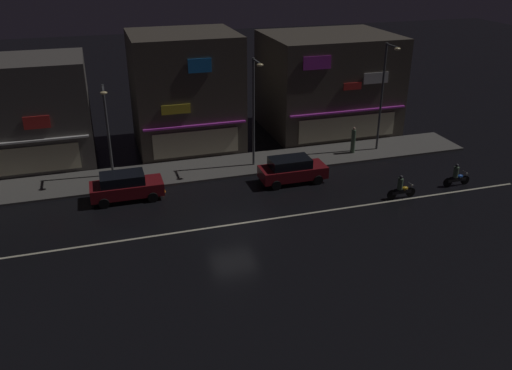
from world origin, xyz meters
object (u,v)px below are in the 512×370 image
Objects in this scene: pedestrian_on_sidewalk at (353,141)px; motorcycle_following at (401,189)px; streetlamp_mid at (254,105)px; motorcycle_lead at (456,177)px; streetlamp_east at (384,90)px; traffic_cone at (163,188)px; parked_car_near_kerb at (126,186)px; parked_car_trailing at (292,169)px; streetlamp_west at (107,123)px.

pedestrian_on_sidewalk is 7.55m from motorcycle_following.
streetlamp_mid is 3.88× the size of motorcycle_lead.
motorcycle_lead is (11.43, -6.68, -3.83)m from streetlamp_mid.
streetlamp_east is at bearing -161.45° from pedestrian_on_sidewalk.
traffic_cone is at bearing 164.97° from motorcycle_lead.
pedestrian_on_sidewalk is 7.95m from motorcycle_lead.
motorcycle_lead is (3.83, -6.95, -0.43)m from pedestrian_on_sidewalk.
parked_car_near_kerb is at bearing -171.64° from traffic_cone.
pedestrian_on_sidewalk is at bearing -170.50° from parked_car_near_kerb.
streetlamp_mid is 9.89m from parked_car_near_kerb.
parked_car_trailing is at bearing -157.82° from streetlamp_east.
streetlamp_mid is 3.88× the size of motorcycle_following.
traffic_cone is at bearing 28.69° from pedestrian_on_sidewalk.
streetlamp_mid is 0.95× the size of streetlamp_east.
traffic_cone is at bearing -47.76° from streetlamp_west.
pedestrian_on_sidewalk is 0.45× the size of parked_car_trailing.
streetlamp_west is at bearing -19.77° from parked_car_trailing.
parked_car_near_kerb is 2.26× the size of motorcycle_following.
streetlamp_east reaches higher than motorcycle_following.
motorcycle_following is at bearing 142.49° from parked_car_trailing.
parked_car_trailing reaches higher than motorcycle_lead.
streetlamp_west is 19.17m from streetlamp_east.
streetlamp_west reaches higher than motorcycle_lead.
motorcycle_following is at bearing -109.06° from streetlamp_east.
parked_car_near_kerb is (-16.47, -2.75, -0.19)m from pedestrian_on_sidewalk.
traffic_cone is (-8.25, 0.88, -0.59)m from parked_car_trailing.
parked_car_trailing is (-5.99, -3.31, -0.19)m from pedestrian_on_sidewalk.
streetlamp_east is (19.14, -0.69, 0.89)m from streetlamp_west.
motorcycle_following is (-2.59, -7.50, -4.05)m from streetlamp_east.
parked_car_trailing is at bearing 158.67° from motorcycle_lead.
parked_car_trailing is 2.26× the size of motorcycle_following.
motorcycle_lead is (1.75, -6.93, -4.05)m from streetlamp_east.
parked_car_trailing reaches higher than motorcycle_following.
motorcycle_lead is at bearing -30.31° from streetlamp_mid.
streetlamp_mid is 13.39× the size of traffic_cone.
motorcycle_lead is at bearing 168.32° from parked_car_near_kerb.
streetlamp_west is 9.53m from streetlamp_mid.
parked_car_trailing is (1.61, -3.04, -3.60)m from streetlamp_mid.
pedestrian_on_sidewalk is at bearing 92.22° from motorcycle_following.
streetlamp_mid is 10.84m from motorcycle_following.
streetlamp_mid is (9.46, -0.94, 0.67)m from streetlamp_west.
streetlamp_mid is 13.78m from motorcycle_lead.
streetlamp_east is 14.16× the size of traffic_cone.
streetlamp_east reaches higher than motorcycle_lead.
pedestrian_on_sidewalk is at bearing -2.25° from streetlamp_west.
motorcycle_following is (5.48, -4.21, -0.24)m from parked_car_trailing.
motorcycle_following is at bearing -20.33° from traffic_cone.
pedestrian_on_sidewalk reaches higher than parked_car_near_kerb.
streetlamp_east is 1.81× the size of parked_car_near_kerb.
streetlamp_west is at bearing 159.79° from motorcycle_following.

